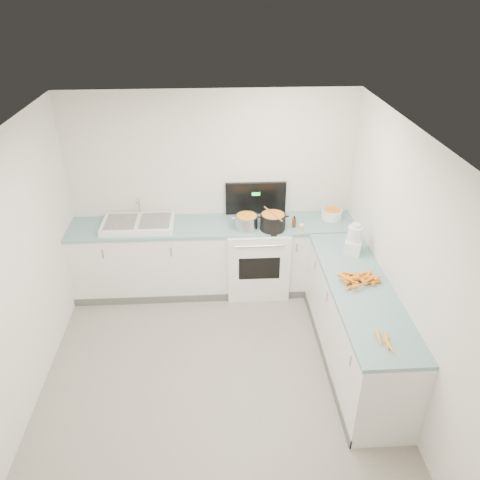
{
  "coord_description": "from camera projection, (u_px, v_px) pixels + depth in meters",
  "views": [
    {
      "loc": [
        0.03,
        -3.38,
        3.61
      ],
      "look_at": [
        0.3,
        1.1,
        1.05
      ],
      "focal_mm": 35.0,
      "sensor_mm": 36.0,
      "label": 1
    }
  ],
  "objects": [
    {
      "name": "sink",
      "position": [
        138.0,
        224.0,
        5.66
      ],
      "size": [
        0.86,
        0.52,
        0.31
      ],
      "color": "white",
      "rests_on": "counter_back"
    },
    {
      "name": "black_pot",
      "position": [
        273.0,
        223.0,
        5.58
      ],
      "size": [
        0.38,
        0.38,
        0.22
      ],
      "primitive_type": "cylinder",
      "rotation": [
        0.0,
        0.0,
        0.33
      ],
      "color": "black",
      "rests_on": "stove"
    },
    {
      "name": "peeled_carrots",
      "position": [
        385.0,
        342.0,
        3.86
      ],
      "size": [
        0.12,
        0.3,
        0.04
      ],
      "color": "orange",
      "rests_on": "counter_right"
    },
    {
      "name": "ceiling",
      "position": [
        209.0,
        145.0,
        3.48
      ],
      "size": [
        3.5,
        4.0,
        0.0
      ],
      "primitive_type": null,
      "rotation": [
        3.14,
        0.0,
        0.0
      ],
      "color": "silver",
      "rests_on": "ground"
    },
    {
      "name": "spice_jar",
      "position": [
        301.0,
        229.0,
        5.55
      ],
      "size": [
        0.04,
        0.04,
        0.08
      ],
      "primitive_type": "cylinder",
      "color": "#E5B266",
      "rests_on": "counter_back"
    },
    {
      "name": "food_processor",
      "position": [
        354.0,
        240.0,
        5.08
      ],
      "size": [
        0.24,
        0.26,
        0.35
      ],
      "color": "white",
      "rests_on": "counter_right"
    },
    {
      "name": "wall_back",
      "position": [
        212.0,
        191.0,
        5.83
      ],
      "size": [
        3.5,
        0.0,
        2.5
      ],
      "primitive_type": null,
      "rotation": [
        1.57,
        0.0,
        0.0
      ],
      "color": "silver",
      "rests_on": "ground"
    },
    {
      "name": "mixing_bowl",
      "position": [
        332.0,
        214.0,
        5.84
      ],
      "size": [
        0.3,
        0.3,
        0.12
      ],
      "primitive_type": "cylinder",
      "rotation": [
        0.0,
        0.0,
        -0.19
      ],
      "color": "white",
      "rests_on": "counter_back"
    },
    {
      "name": "counter_right",
      "position": [
        356.0,
        324.0,
        4.82
      ],
      "size": [
        0.62,
        2.2,
        0.94
      ],
      "color": "white",
      "rests_on": "ground"
    },
    {
      "name": "stove",
      "position": [
        257.0,
        256.0,
        5.97
      ],
      "size": [
        0.76,
        0.65,
        1.36
      ],
      "color": "white",
      "rests_on": "ground"
    },
    {
      "name": "wall_right",
      "position": [
        409.0,
        277.0,
        4.19
      ],
      "size": [
        0.0,
        4.0,
        2.5
      ],
      "primitive_type": null,
      "rotation": [
        1.57,
        0.0,
        -1.57
      ],
      "color": "silver",
      "rests_on": "ground"
    },
    {
      "name": "peelings",
      "position": [
        121.0,
        220.0,
        5.65
      ],
      "size": [
        0.21,
        0.3,
        0.01
      ],
      "color": "tan",
      "rests_on": "sink"
    },
    {
      "name": "steel_pot",
      "position": [
        247.0,
        223.0,
        5.58
      ],
      "size": [
        0.3,
        0.3,
        0.2
      ],
      "primitive_type": "cylinder",
      "rotation": [
        0.0,
        0.0,
        0.11
      ],
      "color": "silver",
      "rests_on": "stove"
    },
    {
      "name": "floor",
      "position": [
        217.0,
        385.0,
        4.72
      ],
      "size": [
        3.5,
        4.0,
        0.0
      ],
      "primitive_type": null,
      "color": "gray",
      "rests_on": "ground"
    },
    {
      "name": "wall_left",
      "position": [
        9.0,
        290.0,
        4.01
      ],
      "size": [
        0.0,
        4.0,
        2.5
      ],
      "primitive_type": null,
      "rotation": [
        1.57,
        0.0,
        1.57
      ],
      "color": "silver",
      "rests_on": "ground"
    },
    {
      "name": "extract_bottle",
      "position": [
        294.0,
        223.0,
        5.64
      ],
      "size": [
        0.05,
        0.05,
        0.12
      ],
      "primitive_type": "cylinder",
      "color": "#593319",
      "rests_on": "counter_back"
    },
    {
      "name": "carrot_pile",
      "position": [
        360.0,
        279.0,
        4.64
      ],
      "size": [
        0.47,
        0.34,
        0.09
      ],
      "color": "orange",
      "rests_on": "counter_right"
    },
    {
      "name": "counter_back",
      "position": [
        214.0,
        257.0,
        5.96
      ],
      "size": [
        3.5,
        0.62,
        0.94
      ],
      "color": "white",
      "rests_on": "ground"
    },
    {
      "name": "wooden_spoon",
      "position": [
        273.0,
        214.0,
        5.52
      ],
      "size": [
        0.18,
        0.4,
        0.02
      ],
      "primitive_type": "cylinder",
      "rotation": [
        1.57,
        0.0,
        0.4
      ],
      "color": "#AD7A47",
      "rests_on": "black_pot"
    }
  ]
}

